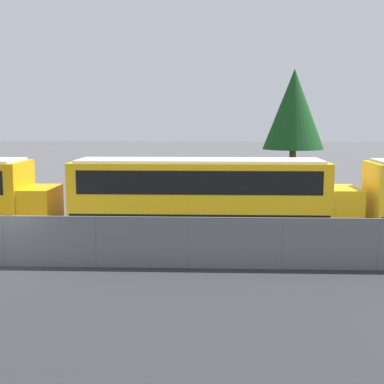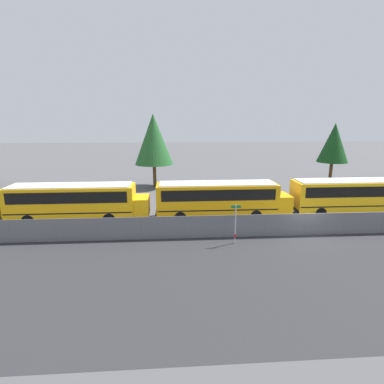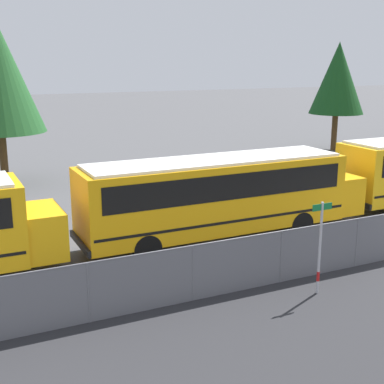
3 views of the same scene
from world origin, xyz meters
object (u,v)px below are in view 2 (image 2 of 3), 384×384
school_bus_1 (75,200)px  school_bus_2 (220,197)px  tree_2 (334,143)px  street_sign (235,223)px  tree_3 (154,139)px  school_bus_3 (353,194)px

school_bus_1 → school_bus_2: same height
school_bus_1 → tree_2: 34.47m
street_sign → tree_3: bearing=109.1°
street_sign → tree_2: bearing=48.9°
school_bus_1 → school_bus_2: bearing=0.1°
school_bus_3 → school_bus_1: bearing=-179.1°
tree_2 → tree_3: (-24.76, -1.41, 0.68)m
tree_3 → school_bus_1: bearing=-114.1°
school_bus_1 → tree_2: size_ratio=1.45×
tree_2 → tree_3: tree_3 is taller
tree_2 → school_bus_2: bearing=-140.7°
school_bus_1 → school_bus_3: size_ratio=1.00×
street_sign → tree_2: (18.07, 20.72, 3.99)m
tree_3 → street_sign: bearing=-70.9°
school_bus_1 → school_bus_3: 25.10m
school_bus_2 → tree_3: size_ratio=1.27×
school_bus_3 → tree_3: 23.53m
school_bus_3 → street_sign: size_ratio=4.16×
school_bus_3 → tree_3: tree_3 is taller
street_sign → school_bus_2: bearing=92.2°
school_bus_2 → school_bus_3: (12.55, 0.38, 0.00)m
school_bus_2 → tree_2: 23.90m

